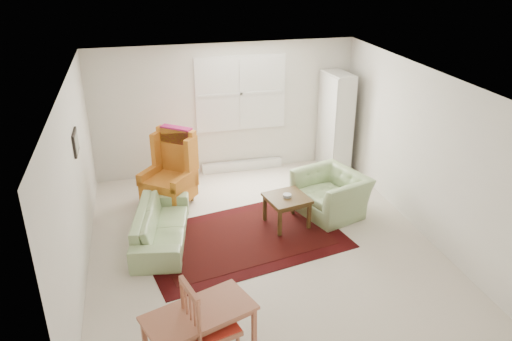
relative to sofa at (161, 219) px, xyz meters
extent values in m
cube|color=beige|center=(1.44, -0.40, -0.36)|extent=(5.00, 5.50, 0.01)
cube|color=white|center=(1.44, -0.40, 2.14)|extent=(5.00, 5.50, 0.01)
cube|color=silver|center=(1.44, 2.35, 0.89)|extent=(5.00, 0.04, 2.50)
cube|color=silver|center=(1.44, -3.15, 0.89)|extent=(5.00, 0.04, 2.50)
cube|color=silver|center=(-1.06, -0.40, 0.89)|extent=(0.04, 5.50, 2.50)
cube|color=silver|center=(3.94, -0.40, 0.89)|extent=(0.04, 5.50, 2.50)
cube|color=white|center=(1.74, 2.33, 1.19)|extent=(1.72, 0.06, 1.42)
cube|color=white|center=(1.74, 2.33, 1.19)|extent=(1.60, 0.02, 1.30)
cube|color=silver|center=(1.74, 2.27, -0.27)|extent=(1.60, 0.12, 0.18)
cube|color=black|center=(-1.04, 0.10, 1.29)|extent=(0.03, 0.42, 0.32)
cube|color=tan|center=(-1.02, 0.10, 1.29)|extent=(0.01, 0.34, 0.24)
imported|color=#8EA870|center=(0.00, 0.00, 0.00)|extent=(1.02, 1.91, 0.73)
imported|color=#8EA870|center=(2.79, 0.21, 0.05)|extent=(1.24, 1.32, 0.84)
camera|label=1|loc=(-0.17, -6.63, 3.73)|focal=35.00mm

